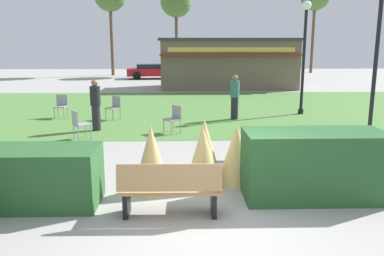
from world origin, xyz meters
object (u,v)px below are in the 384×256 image
(park_bench, at_px, (170,189))
(parked_car_west_slot, at_px, (153,71))
(lamppost_far, at_px, (304,45))
(person_strolling, at_px, (96,105))
(cafe_chair_north, at_px, (174,117))
(person_standing, at_px, (235,97))
(lamppost_mid, at_px, (377,45))
(cafe_chair_center, at_px, (115,106))
(parked_car_center_slot, at_px, (214,71))
(food_kiosk, at_px, (228,63))
(cafe_chair_west, at_px, (79,123))
(tree_right_bg, at_px, (176,2))
(cafe_chair_east, at_px, (61,104))

(park_bench, relative_size, parked_car_west_slot, 0.39)
(lamppost_far, bearing_deg, person_strolling, -158.98)
(cafe_chair_north, bearing_deg, person_standing, 45.66)
(lamppost_mid, distance_m, cafe_chair_center, 9.19)
(person_strolling, height_order, parked_car_center_slot, person_strolling)
(lamppost_far, distance_m, parked_car_west_slot, 18.69)
(food_kiosk, bearing_deg, lamppost_far, -79.43)
(cafe_chair_center, height_order, parked_car_west_slot, parked_car_west_slot)
(parked_car_west_slot, xyz_separation_m, parked_car_center_slot, (5.05, 0.00, 0.00))
(lamppost_far, relative_size, cafe_chair_center, 5.02)
(cafe_chair_center, relative_size, person_standing, 0.53)
(lamppost_mid, height_order, cafe_chair_west, lamppost_mid)
(cafe_chair_north, bearing_deg, cafe_chair_west, -162.98)
(lamppost_mid, relative_size, parked_car_west_slot, 1.03)
(park_bench, height_order, person_standing, person_standing)
(person_strolling, relative_size, tree_right_bg, 0.21)
(cafe_chair_west, bearing_deg, food_kiosk, 66.90)
(tree_right_bg, bearing_deg, cafe_chair_east, -101.37)
(cafe_chair_west, xyz_separation_m, cafe_chair_north, (2.84, 0.87, 0.00))
(food_kiosk, bearing_deg, cafe_chair_north, -103.68)
(tree_right_bg, bearing_deg, cafe_chair_center, -95.70)
(cafe_chair_east, height_order, person_standing, person_standing)
(lamppost_mid, xyz_separation_m, lamppost_far, (-0.80, 4.36, 0.00))
(cafe_chair_center, distance_m, parked_car_center_slot, 18.87)
(person_standing, bearing_deg, cafe_chair_west, 61.24)
(lamppost_far, relative_size, person_standing, 2.65)
(park_bench, xyz_separation_m, parked_car_center_slot, (2.95, 26.93, 0.16))
(person_strolling, distance_m, parked_car_west_slot, 20.09)
(lamppost_mid, bearing_deg, parked_car_west_slot, 110.50)
(lamppost_far, height_order, parked_car_center_slot, lamppost_far)
(parked_car_center_slot, bearing_deg, cafe_chair_north, -98.24)
(cafe_chair_east, xyz_separation_m, cafe_chair_center, (2.12, -0.41, 0.00))
(cafe_chair_center, bearing_deg, park_bench, -75.26)
(lamppost_far, height_order, cafe_chair_east, lamppost_far)
(person_standing, bearing_deg, food_kiosk, -65.94)
(lamppost_mid, xyz_separation_m, parked_car_center_slot, (-2.98, 21.47, -2.15))
(person_standing, distance_m, parked_car_center_slot, 18.24)
(cafe_chair_west, relative_size, cafe_chair_north, 1.00)
(food_kiosk, xyz_separation_m, parked_car_west_slot, (-5.36, 7.07, -0.95))
(park_bench, relative_size, food_kiosk, 0.19)
(cafe_chair_west, height_order, tree_right_bg, tree_right_bg)
(person_standing, height_order, tree_right_bg, tree_right_bg)
(park_bench, distance_m, cafe_chair_north, 6.39)
(cafe_chair_north, bearing_deg, park_bench, -89.82)
(cafe_chair_east, relative_size, cafe_chair_north, 1.00)
(park_bench, xyz_separation_m, cafe_chair_west, (-2.85, 5.52, 0.05))
(lamppost_mid, xyz_separation_m, cafe_chair_north, (-5.95, 0.94, -2.27))
(cafe_chair_north, bearing_deg, parked_car_west_slot, 95.78)
(food_kiosk, bearing_deg, parked_car_center_slot, 92.45)
(food_kiosk, height_order, parked_car_center_slot, food_kiosk)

